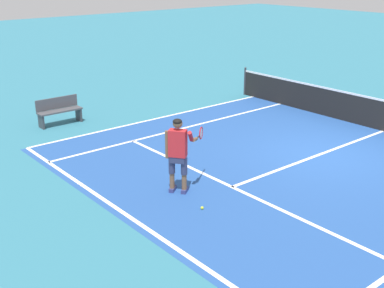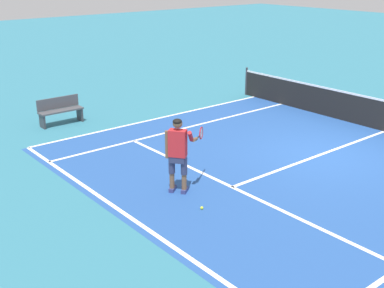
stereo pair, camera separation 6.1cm
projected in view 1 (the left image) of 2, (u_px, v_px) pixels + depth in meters
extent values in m
plane|color=teal|center=(322.00, 154.00, 13.34)|extent=(80.00, 80.00, 0.00)
cube|color=#234C93|center=(287.00, 167.00, 12.47)|extent=(10.98, 9.39, 0.00)
cube|color=white|center=(137.00, 222.00, 9.78)|extent=(10.98, 0.10, 0.01)
cube|color=white|center=(232.00, 187.00, 11.33)|extent=(8.23, 0.10, 0.01)
cube|color=white|center=(318.00, 155.00, 13.25)|extent=(0.10, 6.40, 0.01)
cube|color=white|center=(184.00, 128.00, 15.46)|extent=(0.10, 8.99, 0.01)
cube|color=white|center=(158.00, 118.00, 16.45)|extent=(0.10, 8.99, 0.01)
cylinder|color=#333338|center=(245.00, 81.00, 19.30)|extent=(0.08, 0.08, 1.07)
cube|color=navy|center=(173.00, 189.00, 11.14)|extent=(0.25, 0.29, 0.09)
cube|color=navy|center=(185.00, 190.00, 11.08)|extent=(0.25, 0.29, 0.09)
cylinder|color=brown|center=(172.00, 180.00, 11.03)|extent=(0.11, 0.11, 0.36)
cylinder|color=#2D3351|center=(172.00, 164.00, 10.90)|extent=(0.14, 0.14, 0.41)
cylinder|color=brown|center=(184.00, 182.00, 10.97)|extent=(0.11, 0.11, 0.36)
cylinder|color=#2D3351|center=(184.00, 165.00, 10.84)|extent=(0.14, 0.14, 0.41)
cube|color=#2D3351|center=(178.00, 158.00, 10.81)|extent=(0.39, 0.36, 0.20)
cube|color=red|center=(178.00, 143.00, 10.70)|extent=(0.44, 0.40, 0.60)
cylinder|color=brown|center=(167.00, 144.00, 10.77)|extent=(0.09, 0.09, 0.62)
cylinder|color=red|center=(191.00, 136.00, 10.67)|extent=(0.23, 0.26, 0.29)
cylinder|color=brown|center=(195.00, 139.00, 10.90)|extent=(0.24, 0.28, 0.14)
sphere|color=brown|center=(178.00, 123.00, 10.56)|extent=(0.21, 0.21, 0.21)
ellipsoid|color=black|center=(177.00, 121.00, 10.52)|extent=(0.28, 0.28, 0.12)
cylinder|color=#232326|center=(198.00, 138.00, 11.11)|extent=(0.14, 0.18, 0.03)
cylinder|color=red|center=(199.00, 136.00, 11.24)|extent=(0.08, 0.09, 0.02)
torus|color=red|center=(201.00, 133.00, 11.41)|extent=(0.20, 0.25, 0.30)
cylinder|color=silver|center=(201.00, 133.00, 11.41)|extent=(0.15, 0.20, 0.25)
sphere|color=#CCE02D|center=(202.00, 208.00, 10.29)|extent=(0.07, 0.07, 0.07)
cube|color=#47474C|center=(60.00, 111.00, 15.66)|extent=(0.40, 1.40, 0.05)
cube|color=#47474C|center=(57.00, 103.00, 15.72)|extent=(0.04, 1.40, 0.36)
cube|color=#38383D|center=(79.00, 114.00, 16.13)|extent=(0.36, 0.06, 0.42)
cube|color=#38383D|center=(41.00, 122.00, 15.36)|extent=(0.36, 0.06, 0.42)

